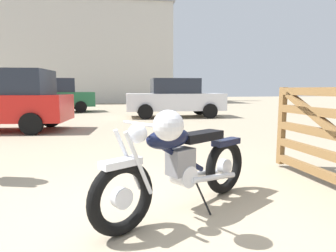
{
  "coord_description": "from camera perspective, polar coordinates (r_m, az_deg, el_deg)",
  "views": [
    {
      "loc": [
        -0.49,
        -2.6,
        1.22
      ],
      "look_at": [
        0.41,
        1.29,
        0.71
      ],
      "focal_mm": 30.88,
      "sensor_mm": 36.0,
      "label": 1
    }
  ],
  "objects": [
    {
      "name": "silver_sedan_mid",
      "position": [
        9.66,
        -30.09,
        4.52
      ],
      "size": [
        4.09,
        2.24,
        1.78
      ],
      "rotation": [
        0.0,
        0.0,
        3.0
      ],
      "color": "black",
      "rests_on": "ground_plane"
    },
    {
      "name": "white_estate_far",
      "position": [
        12.69,
        1.32,
        5.56
      ],
      "size": [
        4.32,
        2.17,
        1.67
      ],
      "rotation": [
        0.0,
        0.0,
        3.06
      ],
      "color": "black",
      "rests_on": "ground_plane"
    },
    {
      "name": "dark_sedan_left",
      "position": [
        16.43,
        -21.64,
        5.73
      ],
      "size": [
        4.1,
        2.26,
        1.78
      ],
      "rotation": [
        0.0,
        0.0,
        0.15
      ],
      "color": "black",
      "rests_on": "ground_plane"
    },
    {
      "name": "ground_plane",
      "position": [
        2.91,
        -2.19,
        -17.51
      ],
      "size": [
        80.0,
        80.0,
        0.0
      ],
      "primitive_type": "plane",
      "color": "gray"
    },
    {
      "name": "industrial_building",
      "position": [
        32.32,
        -14.17,
        13.08
      ],
      "size": [
        15.83,
        15.11,
        18.27
      ],
      "rotation": [
        0.0,
        0.0,
        -0.08
      ],
      "color": "beige",
      "rests_on": "ground_plane"
    },
    {
      "name": "vintage_motorcycle",
      "position": [
        2.85,
        2.37,
        -7.56
      ],
      "size": [
        1.85,
        1.19,
        1.07
      ],
      "rotation": [
        0.0,
        0.0,
        3.67
      ],
      "color": "black",
      "rests_on": "ground_plane"
    }
  ]
}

